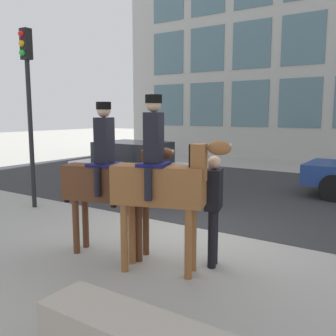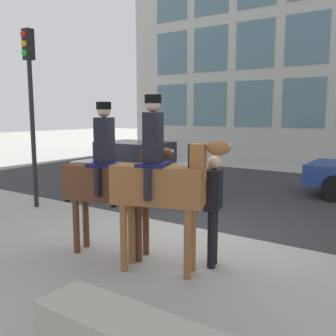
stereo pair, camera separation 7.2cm
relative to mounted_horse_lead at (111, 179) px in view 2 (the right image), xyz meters
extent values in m
plane|color=#9E9B93|center=(0.51, 1.55, -1.28)|extent=(80.00, 80.00, 0.00)
cube|color=#2D2D30|center=(0.51, 6.30, -1.28)|extent=(23.29, 8.50, 0.01)
cube|color=slate|center=(-8.45, 14.38, 1.57)|extent=(2.05, 0.02, 2.39)
cube|color=slate|center=(-5.89, 14.38, 1.57)|extent=(2.05, 0.02, 2.39)
cube|color=slate|center=(-3.33, 14.38, 1.57)|extent=(2.05, 0.02, 2.39)
cube|color=slate|center=(-0.77, 14.38, 1.57)|extent=(2.05, 0.02, 2.39)
cube|color=slate|center=(-8.45, 14.38, 4.56)|extent=(2.05, 0.02, 2.39)
cube|color=slate|center=(-5.89, 14.38, 4.56)|extent=(2.05, 0.02, 2.39)
cube|color=slate|center=(-3.33, 14.38, 4.56)|extent=(2.05, 0.02, 2.39)
cube|color=slate|center=(-0.77, 14.38, 4.56)|extent=(2.05, 0.02, 2.39)
cube|color=slate|center=(-8.45, 14.38, 7.56)|extent=(2.05, 0.02, 2.39)
cube|color=#59331E|center=(-0.03, -0.01, -0.07)|extent=(1.64, 0.85, 0.57)
cylinder|color=#59331E|center=(0.48, 0.30, -0.82)|extent=(0.11, 0.11, 0.92)
cylinder|color=#59331E|center=(0.56, 0.00, -0.82)|extent=(0.11, 0.11, 0.92)
cylinder|color=#59331E|center=(-0.62, -0.01, -0.82)|extent=(0.11, 0.11, 0.92)
cylinder|color=#59331E|center=(-0.53, -0.31, -0.82)|extent=(0.11, 0.11, 0.92)
cube|color=#59331E|center=(0.64, 0.18, 0.25)|extent=(0.26, 0.29, 0.48)
cube|color=black|center=(0.53, 0.15, 0.27)|extent=(0.06, 0.09, 0.43)
ellipsoid|color=#59331E|center=(0.89, 0.25, 0.45)|extent=(0.33, 0.27, 0.17)
cube|color=silver|center=(0.98, 0.28, 0.47)|extent=(0.11, 0.08, 0.07)
cylinder|color=black|center=(-0.82, -0.23, -0.18)|extent=(0.09, 0.09, 0.55)
cube|color=#14144C|center=(-0.10, -0.03, 0.23)|extent=(0.59, 0.59, 0.05)
cube|color=black|center=(-0.10, -0.03, 0.63)|extent=(0.30, 0.37, 0.73)
sphere|color=#D1A889|center=(-0.10, -0.03, 1.11)|extent=(0.22, 0.22, 0.22)
cylinder|color=black|center=(-0.10, -0.03, 1.19)|extent=(0.24, 0.24, 0.12)
cylinder|color=black|center=(-0.18, 0.23, -0.01)|extent=(0.11, 0.11, 0.46)
cylinder|color=black|center=(-0.03, -0.29, -0.01)|extent=(0.11, 0.11, 0.46)
cube|color=brown|center=(1.04, -0.13, 0.03)|extent=(1.42, 0.84, 0.57)
cylinder|color=brown|center=(1.45, 0.17, -0.77)|extent=(0.11, 0.11, 1.02)
cylinder|color=brown|center=(1.55, -0.12, -0.77)|extent=(0.11, 0.11, 1.02)
cylinder|color=brown|center=(0.53, -0.13, -0.77)|extent=(0.11, 0.11, 1.02)
cylinder|color=brown|center=(0.62, -0.42, -0.77)|extent=(0.11, 0.11, 1.02)
cube|color=brown|center=(1.60, 0.06, 0.38)|extent=(0.27, 0.29, 0.53)
cube|color=black|center=(1.49, 0.02, 0.40)|extent=(0.06, 0.09, 0.48)
ellipsoid|color=brown|center=(1.87, 0.15, 0.59)|extent=(0.38, 0.29, 0.20)
cube|color=silver|center=(1.97, 0.18, 0.61)|extent=(0.13, 0.09, 0.08)
cylinder|color=black|center=(0.36, -0.35, -0.08)|extent=(0.09, 0.09, 0.55)
cube|color=#14144C|center=(0.97, -0.15, 0.33)|extent=(0.53, 0.58, 0.05)
cube|color=black|center=(0.97, -0.15, 0.72)|extent=(0.31, 0.37, 0.72)
sphere|color=#D1A889|center=(0.97, -0.15, 1.19)|extent=(0.22, 0.22, 0.22)
cylinder|color=black|center=(0.97, -0.15, 1.26)|extent=(0.24, 0.24, 0.12)
cylinder|color=black|center=(0.89, 0.11, 0.08)|extent=(0.11, 0.11, 0.46)
cylinder|color=black|center=(1.06, -0.40, 0.08)|extent=(0.11, 0.11, 0.46)
cylinder|color=black|center=(1.65, 0.42, -0.83)|extent=(0.13, 0.13, 0.90)
cylinder|color=black|center=(1.60, 0.57, -0.83)|extent=(0.13, 0.13, 0.90)
cube|color=black|center=(1.62, 0.50, -0.07)|extent=(0.33, 0.45, 0.61)
sphere|color=#D1A889|center=(1.62, 0.50, 0.34)|extent=(0.20, 0.20, 0.20)
cube|color=black|center=(1.41, 0.24, 0.10)|extent=(0.55, 0.25, 0.09)
cone|color=orange|center=(1.08, 0.14, 0.10)|extent=(0.19, 0.09, 0.04)
cube|color=silver|center=(-2.75, 4.08, -0.68)|extent=(3.92, 1.74, 0.59)
cube|color=black|center=(-2.84, 4.08, -0.07)|extent=(1.96, 1.53, 0.62)
cylinder|color=black|center=(-1.53, 3.28, -0.97)|extent=(0.61, 0.21, 0.61)
cylinder|color=black|center=(-1.53, 4.88, -0.97)|extent=(0.61, 0.21, 0.61)
cylinder|color=black|center=(-3.96, 3.28, -0.97)|extent=(0.61, 0.21, 0.61)
cylinder|color=black|center=(-3.96, 4.88, -0.97)|extent=(0.61, 0.21, 0.61)
cylinder|color=black|center=(2.36, 6.13, -0.91)|extent=(0.74, 0.24, 0.74)
cylinder|color=black|center=(-3.81, 1.30, 0.53)|extent=(0.11, 0.11, 3.62)
cube|color=black|center=(-3.81, 1.30, 2.70)|extent=(0.24, 0.19, 0.72)
sphere|color=red|center=(-3.81, 1.18, 2.91)|extent=(0.15, 0.15, 0.15)
sphere|color=orange|center=(-3.81, 1.18, 2.70)|extent=(0.15, 0.15, 0.15)
sphere|color=green|center=(-3.81, 1.18, 2.48)|extent=(0.15, 0.15, 0.15)
camera|label=1|loc=(4.12, -4.50, 1.06)|focal=40.00mm
camera|label=2|loc=(4.18, -4.46, 1.06)|focal=40.00mm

